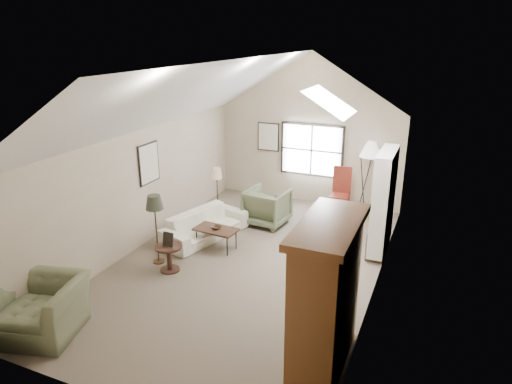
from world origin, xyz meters
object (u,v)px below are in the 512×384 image
at_px(sofa, 205,225).
at_px(armchair_far, 267,207).
at_px(armchair_near, 37,307).
at_px(side_table, 169,258).
at_px(coffee_table, 216,238).
at_px(side_chair, 340,192).
at_px(armoire, 325,300).

distance_m(sofa, armchair_far, 1.64).
xyz_separation_m(armchair_near, armchair_far, (1.68, 5.33, 0.02)).
xyz_separation_m(sofa, side_table, (0.10, -1.60, -0.04)).
bearing_deg(sofa, coffee_table, -112.71).
distance_m(coffee_table, side_chair, 3.61).
height_order(sofa, armchair_near, armchair_near).
bearing_deg(side_chair, sofa, -135.90).
xyz_separation_m(armchair_near, coffee_table, (1.18, 3.64, -0.19)).
xyz_separation_m(coffee_table, side_table, (-0.39, -1.21, 0.03)).
bearing_deg(armchair_near, armoire, -3.59).
height_order(coffee_table, side_table, side_table).
relative_size(armchair_near, coffee_table, 1.44).
xyz_separation_m(armchair_far, coffee_table, (-0.50, -1.69, -0.21)).
relative_size(armchair_far, side_table, 1.84).
bearing_deg(armoire, armchair_far, 120.23).
xyz_separation_m(sofa, armchair_far, (0.99, 1.30, 0.13)).
distance_m(side_table, side_chair, 4.84).
xyz_separation_m(armoire, coffee_table, (-3.09, 2.75, -0.87)).
relative_size(armoire, side_chair, 1.82).
height_order(sofa, armchair_far, armchair_far).
xyz_separation_m(armoire, armchair_far, (-2.59, 4.44, -0.66)).
relative_size(coffee_table, side_chair, 0.75).
relative_size(armoire, armchair_far, 2.27).
bearing_deg(sofa, side_chair, -27.61).
distance_m(armchair_near, side_table, 2.56).
distance_m(sofa, side_chair, 3.60).
relative_size(sofa, side_chair, 1.74).
height_order(armoire, side_table, armoire).
bearing_deg(armchair_far, coffee_table, 79.11).
height_order(armchair_near, side_chair, side_chair).
height_order(armoire, sofa, armoire).
bearing_deg(armchair_far, armchair_near, 78.15).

